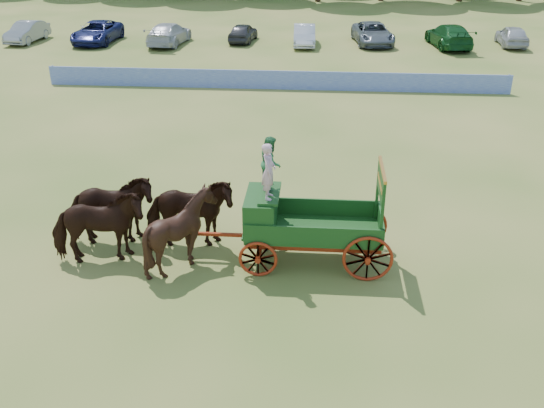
# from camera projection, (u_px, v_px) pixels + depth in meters

# --- Properties ---
(ground) EXTENTS (160.00, 160.00, 0.00)m
(ground) POSITION_uv_depth(u_px,v_px,m) (263.00, 253.00, 18.06)
(ground) COLOR #A28D49
(ground) RESTS_ON ground
(horse_lead_left) EXTENTS (2.88, 1.83, 2.25)m
(horse_lead_left) POSITION_uv_depth(u_px,v_px,m) (98.00, 228.00, 17.15)
(horse_lead_left) COLOR black
(horse_lead_left) RESTS_ON ground
(horse_lead_right) EXTENTS (2.85, 1.73, 2.25)m
(horse_lead_right) POSITION_uv_depth(u_px,v_px,m) (110.00, 210.00, 18.14)
(horse_lead_right) COLOR black
(horse_lead_right) RESTS_ON ground
(horse_wheel_left) EXTENTS (2.27, 2.08, 2.25)m
(horse_wheel_left) POSITION_uv_depth(u_px,v_px,m) (181.00, 231.00, 16.98)
(horse_wheel_left) COLOR black
(horse_wheel_left) RESTS_ON ground
(horse_wheel_right) EXTENTS (2.78, 1.51, 2.25)m
(horse_wheel_right) POSITION_uv_depth(u_px,v_px,m) (189.00, 213.00, 17.97)
(horse_wheel_right) COLOR black
(horse_wheel_right) RESTS_ON ground
(farm_dray) EXTENTS (6.00, 2.00, 3.73)m
(farm_dray) POSITION_uv_depth(u_px,v_px,m) (288.00, 210.00, 17.06)
(farm_dray) COLOR #A82B10
(farm_dray) RESTS_ON ground
(sponsor_banner) EXTENTS (26.00, 0.08, 1.05)m
(sponsor_banner) POSITION_uv_depth(u_px,v_px,m) (275.00, 80.00, 33.98)
(sponsor_banner) COLOR #2040B2
(sponsor_banner) RESTS_ON ground
(parked_cars) EXTENTS (59.21, 7.09, 1.64)m
(parked_cars) POSITION_uv_depth(u_px,v_px,m) (335.00, 35.00, 44.60)
(parked_cars) COLOR silver
(parked_cars) RESTS_ON ground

